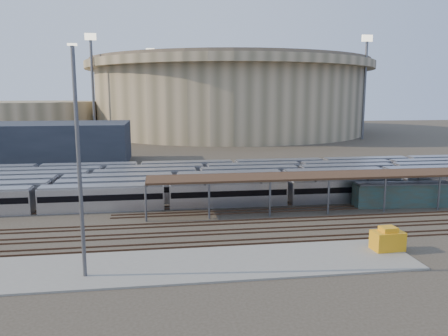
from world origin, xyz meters
The scene contains 14 objects.
ground centered at (0.00, 0.00, 0.00)m, with size 420.00×420.00×0.00m, color #383026.
apron centered at (-5.00, -15.00, 0.10)m, with size 50.00×9.00×0.20m, color gray.
subway_trains centered at (-0.12, 18.50, 1.80)m, with size 125.75×23.90×3.60m.
inspection_shed centered at (22.00, 4.00, 4.98)m, with size 60.30×6.00×5.30m.
empty_tracks centered at (0.00, -5.00, 0.09)m, with size 170.00×9.62×0.18m.
stadium centered at (25.00, 140.00, 16.47)m, with size 124.00×124.00×32.50m.
secondary_arena centered at (-60.00, 130.00, 7.00)m, with size 56.00×56.00×14.00m, color tan.
service_building centered at (-35.00, 55.00, 5.00)m, with size 42.00×20.00×10.00m, color #1E232D.
floodlight_0 centered at (-30.00, 110.00, 20.65)m, with size 4.00×1.00×38.40m.
floodlight_2 centered at (70.00, 100.00, 20.65)m, with size 4.00×1.00×38.40m.
floodlight_3 centered at (-10.00, 160.00, 20.65)m, with size 4.00×1.00×38.40m.
teal_boxcar centered at (30.71, 4.00, 1.74)m, with size 14.95×2.89×3.49m, color #1F4C4E.
yard_light_pole centered at (-13.08, -16.49, 10.84)m, with size 0.80×0.36×21.10m.
yellow_equipment centered at (18.50, -13.99, 1.23)m, with size 3.30×2.06×2.06m, color orange.
Camera 1 is at (-5.68, -56.58, 17.03)m, focal length 35.00 mm.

